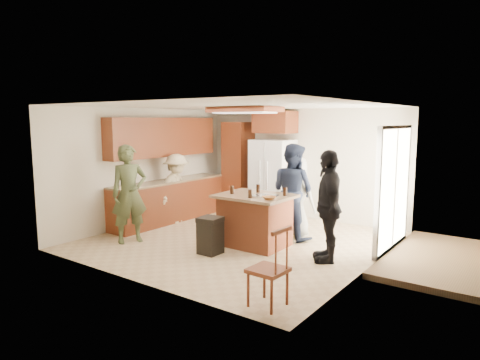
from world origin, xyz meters
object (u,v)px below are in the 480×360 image
Objects in this scene: person_behind_left at (293,191)px; kitchen_island at (255,220)px; person_front_left at (129,194)px; person_behind_right at (296,197)px; refrigerator at (273,179)px; spindle_chair at (269,270)px; trash_bin at (210,235)px; person_counter at (177,188)px; person_side_right at (328,206)px.

person_behind_left is 1.42× the size of kitchen_island.
person_front_left is 1.17× the size of person_behind_right.
refrigerator is 1.81× the size of spindle_chair.
person_behind_right is at bearing 69.49° from trash_bin.
person_behind_left is 0.19m from person_behind_right.
person_front_left is 1.68m from person_counter.
person_front_left reaches higher than person_counter.
person_behind_left is 1.87m from trash_bin.
refrigerator is 3.14m from trash_bin.
refrigerator is at bearing -35.88° from person_behind_left.
person_side_right is at bearing 153.63° from person_behind_left.
person_counter is 1.18× the size of kitchen_island.
person_behind_left reaches higher than person_side_right.
spindle_chair is at bearing -31.80° from trash_bin.
refrigerator is 2.43m from kitchen_island.
kitchen_island is (0.97, -2.18, -0.43)m from refrigerator.
trash_bin is at bearing -78.35° from refrigerator.
person_counter is at bearing -128.47° from person_side_right.
person_behind_right is 0.86× the size of refrigerator.
person_front_left is 3.14m from person_behind_right.
person_behind_right is (0.01, 0.14, -0.13)m from person_behind_left.
spindle_chair reaches higher than trash_bin.
person_behind_left is at bearing 68.77° from kitchen_island.
person_side_right is 2.84× the size of trash_bin.
person_counter is at bearing -129.62° from refrigerator.
person_front_left is 2.87× the size of trash_bin.
refrigerator is at bearing -163.92° from person_side_right.
person_side_right reaches higher than spindle_chair.
kitchen_island is at bearing 67.74° from trash_bin.
refrigerator is 2.86× the size of trash_bin.
person_side_right reaches higher than trash_bin.
person_side_right is at bearing -102.62° from person_counter.
refrigerator is (-1.28, 1.37, -0.01)m from person_behind_left.
trash_bin is (-0.66, -1.65, -0.59)m from person_behind_left.
person_front_left is 1.41× the size of kitchen_island.
person_behind_left is 1.82× the size of spindle_chair.
refrigerator is (-2.38, 2.21, 0.00)m from person_side_right.
spindle_chair is at bearing -58.95° from refrigerator.
person_counter reaches higher than trash_bin.
person_front_left is 1.78m from trash_bin.
person_behind_right is (2.32, 2.11, -0.13)m from person_front_left.
spindle_chair is (1.24, -2.97, -0.32)m from person_behind_right.
person_behind_right is 0.87× the size of person_side_right.
person_behind_left reaches higher than person_front_left.
kitchen_island is (2.00, 1.16, -0.43)m from person_front_left.
person_side_right is 1.40× the size of kitchen_island.
person_counter is at bearing 38.40° from person_front_left.
person_behind_right is at bearing -83.33° from person_behind_left.
person_behind_right is at bearing -22.82° from person_front_left.
trash_bin is (2.04, -1.31, -0.44)m from person_counter.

